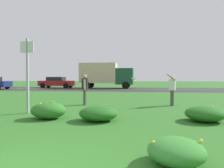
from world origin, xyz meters
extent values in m
plane|color=#2D6B23|center=(0.00, 11.70, 0.00)|extent=(120.00, 120.00, 0.00)
cube|color=#2D2D30|center=(0.00, 23.41, 0.00)|extent=(120.00, 8.97, 0.01)
cube|color=yellow|center=(0.00, 23.41, 0.01)|extent=(120.00, 0.16, 0.00)
ellipsoid|color=#2D7526|center=(-1.30, 4.73, 0.29)|extent=(1.22, 1.03, 0.57)
sphere|color=yellow|center=(-1.61, 4.46, 0.34)|extent=(0.07, 0.07, 0.07)
sphere|color=yellow|center=(-1.43, 5.26, 0.45)|extent=(0.06, 0.06, 0.06)
sphere|color=yellow|center=(-1.73, 4.81, 0.40)|extent=(0.07, 0.07, 0.07)
sphere|color=yellow|center=(-1.43, 4.38, 0.56)|extent=(0.07, 0.07, 0.07)
sphere|color=yellow|center=(-1.15, 4.68, 0.59)|extent=(0.07, 0.07, 0.07)
ellipsoid|color=#337F2D|center=(2.53, 1.19, 0.21)|extent=(0.97, 1.06, 0.43)
sphere|color=yellow|center=(2.15, 1.18, 0.35)|extent=(0.07, 0.07, 0.07)
sphere|color=yellow|center=(2.20, 1.10, 0.28)|extent=(0.05, 0.05, 0.05)
sphere|color=yellow|center=(2.36, 1.06, 0.32)|extent=(0.07, 0.07, 0.07)
sphere|color=yellow|center=(2.68, 1.31, 0.26)|extent=(0.09, 0.09, 0.09)
sphere|color=yellow|center=(2.31, 0.97, 0.28)|extent=(0.06, 0.06, 0.06)
sphere|color=yellow|center=(2.80, 1.29, 0.25)|extent=(0.08, 0.08, 0.08)
sphere|color=yellow|center=(2.93, 1.23, 0.39)|extent=(0.07, 0.07, 0.07)
ellipsoid|color=#23661E|center=(0.50, 4.61, 0.24)|extent=(1.29, 1.19, 0.49)
sphere|color=gold|center=(0.29, 4.82, 0.35)|extent=(0.05, 0.05, 0.05)
sphere|color=gold|center=(0.66, 5.11, 0.48)|extent=(0.06, 0.06, 0.06)
sphere|color=gold|center=(0.67, 4.83, 0.39)|extent=(0.08, 0.08, 0.08)
ellipsoid|color=#23661E|center=(3.97, 5.01, 0.25)|extent=(1.28, 1.28, 0.50)
sphere|color=gold|center=(3.58, 5.31, 0.31)|extent=(0.05, 0.05, 0.05)
sphere|color=gold|center=(3.69, 5.40, 0.33)|extent=(0.06, 0.06, 0.06)
sphere|color=gold|center=(3.89, 5.24, 0.39)|extent=(0.09, 0.09, 0.09)
sphere|color=gold|center=(4.18, 4.66, 0.41)|extent=(0.06, 0.06, 0.06)
sphere|color=gold|center=(4.21, 5.03, 0.47)|extent=(0.09, 0.09, 0.09)
cube|color=#93969B|center=(-2.59, 5.70, 1.49)|extent=(0.07, 0.10, 2.98)
cube|color=silver|center=(-2.59, 5.67, 2.63)|extent=(0.56, 0.03, 0.44)
cylinder|color=#232328|center=(-1.03, 8.60, 1.09)|extent=(0.34, 0.34, 0.57)
sphere|color=tan|center=(-1.03, 8.60, 1.48)|extent=(0.21, 0.21, 0.21)
cylinder|color=#4C4742|center=(-1.04, 8.68, 0.40)|extent=(0.14, 0.14, 0.81)
cylinder|color=#4C4742|center=(-1.03, 8.51, 0.40)|extent=(0.14, 0.14, 0.81)
cylinder|color=tan|center=(-0.98, 8.80, 1.54)|extent=(0.42, 0.12, 0.47)
cylinder|color=tan|center=(-1.00, 8.40, 1.07)|extent=(0.12, 0.10, 0.54)
cylinder|color=silver|center=(3.40, 8.94, 1.06)|extent=(0.34, 0.34, 0.56)
sphere|color=tan|center=(3.40, 8.94, 1.44)|extent=(0.21, 0.21, 0.21)
cylinder|color=#4C4742|center=(3.41, 8.86, 0.39)|extent=(0.14, 0.14, 0.79)
cylinder|color=#4C4742|center=(3.40, 9.03, 0.39)|extent=(0.14, 0.14, 0.79)
cylinder|color=tan|center=(3.33, 8.74, 1.45)|extent=(0.48, 0.13, 0.38)
cylinder|color=tan|center=(3.37, 9.14, 1.04)|extent=(0.12, 0.10, 0.53)
cylinder|color=white|center=(1.48, 8.55, 1.37)|extent=(0.24, 0.23, 0.11)
torus|color=white|center=(1.48, 8.55, 1.36)|extent=(0.25, 0.23, 0.11)
cylinder|color=black|center=(-14.35, 22.28, 0.33)|extent=(0.66, 0.22, 0.66)
cube|color=maroon|center=(-9.34, 25.43, 0.62)|extent=(4.50, 1.82, 0.66)
cube|color=black|center=(-9.44, 25.43, 1.19)|extent=(2.10, 1.64, 0.52)
cylinder|color=black|center=(-7.79, 26.32, 0.33)|extent=(0.66, 0.22, 0.66)
cylinder|color=black|center=(-7.79, 24.54, 0.33)|extent=(0.66, 0.22, 0.66)
cylinder|color=black|center=(-10.89, 26.32, 0.33)|extent=(0.66, 0.22, 0.66)
cylinder|color=black|center=(-10.89, 24.54, 0.33)|extent=(0.66, 0.22, 0.66)
cube|color=#194C2D|center=(-0.39, 25.43, 1.52)|extent=(2.10, 2.30, 2.00)
cube|color=#CCBC8C|center=(-3.74, 25.43, 1.95)|extent=(4.60, 2.30, 2.50)
cylinder|color=black|center=(-0.19, 26.53, 0.44)|extent=(0.88, 0.26, 0.88)
cylinder|color=black|center=(-0.19, 24.33, 0.44)|extent=(0.88, 0.26, 0.88)
cylinder|color=black|center=(-5.03, 26.53, 0.44)|extent=(0.88, 0.26, 0.88)
cylinder|color=black|center=(-5.03, 24.33, 0.44)|extent=(0.88, 0.26, 0.88)
camera|label=1|loc=(1.98, -2.62, 1.46)|focal=35.84mm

